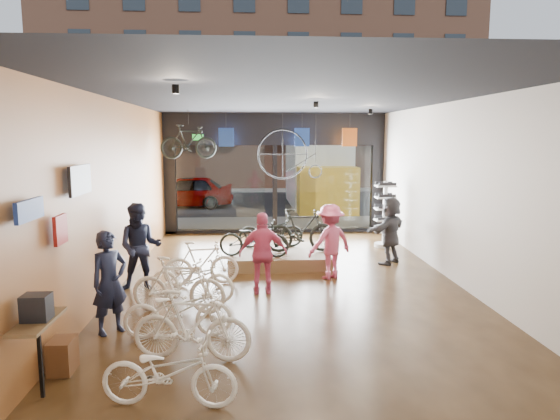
{
  "coord_description": "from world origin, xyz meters",
  "views": [
    {
      "loc": [
        -0.83,
        -9.92,
        3.03
      ],
      "look_at": [
        -0.12,
        1.4,
        1.39
      ],
      "focal_mm": 32.0,
      "sensor_mm": 36.0,
      "label": 1
    }
  ],
  "objects": [
    {
      "name": "ground_plane",
      "position": [
        0.0,
        0.0,
        -0.02
      ],
      "size": [
        7.0,
        12.0,
        0.04
      ],
      "primitive_type": "cube",
      "color": "black",
      "rests_on": "ground"
    },
    {
      "name": "ceiling",
      "position": [
        0.0,
        0.0,
        3.82
      ],
      "size": [
        7.0,
        12.0,
        0.04
      ],
      "primitive_type": "cube",
      "color": "black",
      "rests_on": "ground"
    },
    {
      "name": "wall_left",
      "position": [
        -3.52,
        0.0,
        1.9
      ],
      "size": [
        0.04,
        12.0,
        3.8
      ],
      "primitive_type": "cube",
      "color": "#A3602B",
      "rests_on": "ground"
    },
    {
      "name": "wall_right",
      "position": [
        3.52,
        0.0,
        1.9
      ],
      "size": [
        0.04,
        12.0,
        3.8
      ],
      "primitive_type": "cube",
      "color": "beige",
      "rests_on": "ground"
    },
    {
      "name": "wall_back",
      "position": [
        0.0,
        -6.02,
        1.9
      ],
      "size": [
        7.0,
        0.04,
        3.8
      ],
      "primitive_type": "cube",
      "color": "beige",
      "rests_on": "ground"
    },
    {
      "name": "storefront",
      "position": [
        0.0,
        6.0,
        1.9
      ],
      "size": [
        7.0,
        0.26,
        3.8
      ],
      "primitive_type": null,
      "color": "black",
      "rests_on": "ground"
    },
    {
      "name": "exit_sign",
      "position": [
        -2.4,
        5.88,
        3.05
      ],
      "size": [
        0.35,
        0.06,
        0.18
      ],
      "primitive_type": "cube",
      "color": "#198C26",
      "rests_on": "storefront"
    },
    {
      "name": "street_road",
      "position": [
        0.0,
        15.0,
        -0.01
      ],
      "size": [
        30.0,
        18.0,
        0.02
      ],
      "primitive_type": "cube",
      "color": "black",
      "rests_on": "ground"
    },
    {
      "name": "sidewalk_near",
      "position": [
        0.0,
        7.2,
        0.06
      ],
      "size": [
        30.0,
        2.4,
        0.12
      ],
      "primitive_type": "cube",
      "color": "slate",
      "rests_on": "ground"
    },
    {
      "name": "sidewalk_far",
      "position": [
        0.0,
        19.0,
        0.06
      ],
      "size": [
        30.0,
        2.0,
        0.12
      ],
      "primitive_type": "cube",
      "color": "slate",
      "rests_on": "ground"
    },
    {
      "name": "opposite_building",
      "position": [
        0.0,
        21.5,
        7.0
      ],
      "size": [
        26.0,
        5.0,
        14.0
      ],
      "primitive_type": "cube",
      "color": "brown",
      "rests_on": "ground"
    },
    {
      "name": "street_car",
      "position": [
        -3.61,
        12.0,
        0.7
      ],
      "size": [
        4.14,
        1.66,
        1.41
      ],
      "primitive_type": "imported",
      "rotation": [
        0.0,
        0.0,
        -1.57
      ],
      "color": "gray",
      "rests_on": "street_road"
    },
    {
      "name": "box_truck",
      "position": [
        2.17,
        11.0,
        1.4
      ],
      "size": [
        2.37,
        7.1,
        2.8
      ],
      "primitive_type": null,
      "color": "silver",
      "rests_on": "street_road"
    },
    {
      "name": "floor_bike_0",
      "position": [
        -1.75,
        -4.54,
        0.41
      ],
      "size": [
        1.62,
        0.75,
        0.82
      ],
      "primitive_type": "imported",
      "rotation": [
        0.0,
        0.0,
        1.44
      ],
      "color": "white",
      "rests_on": "ground_plane"
    },
    {
      "name": "floor_bike_1",
      "position": [
        -1.63,
        -3.37,
        0.5
      ],
      "size": [
        1.71,
        0.73,
        1.0
      ],
      "primitive_type": "imported",
      "rotation": [
        0.0,
        0.0,
        1.41
      ],
      "color": "white",
      "rests_on": "ground_plane"
    },
    {
      "name": "floor_bike_2",
      "position": [
        -1.93,
        -2.54,
        0.43
      ],
      "size": [
        1.66,
        0.65,
        0.86
      ],
      "primitive_type": "imported",
      "rotation": [
        0.0,
        0.0,
        1.62
      ],
      "color": "white",
      "rests_on": "ground_plane"
    },
    {
      "name": "floor_bike_3",
      "position": [
        -2.07,
        -1.46,
        0.5
      ],
      "size": [
        1.73,
        0.77,
        1.0
      ],
      "primitive_type": "imported",
      "rotation": [
        0.0,
        0.0,
        1.39
      ],
      "color": "white",
      "rests_on": "ground_plane"
    },
    {
      "name": "floor_bike_4",
      "position": [
        -1.91,
        -0.8,
        0.43
      ],
      "size": [
        1.74,
        1.0,
        0.86
      ],
      "primitive_type": "imported",
      "rotation": [
        0.0,
        0.0,
        1.29
      ],
      "color": "white",
      "rests_on": "ground_plane"
    },
    {
      "name": "floor_bike_5",
      "position": [
        -1.83,
        0.2,
        0.47
      ],
      "size": [
        1.6,
        0.66,
        0.93
      ],
      "primitive_type": "imported",
      "rotation": [
        0.0,
        0.0,
        1.72
      ],
      "color": "white",
      "rests_on": "ground_plane"
    },
    {
      "name": "display_platform",
      "position": [
        -0.13,
        1.89,
        0.15
      ],
      "size": [
        2.4,
        1.8,
        0.3
      ],
      "primitive_type": "cube",
      "color": "brown",
      "rests_on": "ground_plane"
    },
    {
      "name": "display_bike_left",
      "position": [
        -0.72,
        1.38,
        0.73
      ],
      "size": [
        1.69,
        0.82,
        0.85
      ],
      "primitive_type": "imported",
      "rotation": [
        0.0,
        0.0,
        1.41
      ],
      "color": "black",
      "rests_on": "display_platform"
    },
    {
      "name": "display_bike_mid",
      "position": [
        0.41,
        1.81,
        0.83
      ],
      "size": [
        1.77,
        0.55,
        1.05
      ],
      "primitive_type": "imported",
      "rotation": [
        0.0,
        0.0,
        1.6
      ],
      "color": "black",
      "rests_on": "display_platform"
    },
    {
      "name": "display_bike_right",
      "position": [
        -0.29,
        2.36,
        0.73
      ],
      "size": [
        1.66,
        0.7,
        0.85
      ],
      "primitive_type": "imported",
      "rotation": [
        0.0,
        0.0,
        1.65
      ],
      "color": "black",
      "rests_on": "display_platform"
    },
    {
      "name": "customer_0",
      "position": [
        -3.0,
        -2.29,
        0.81
      ],
      "size": [
        0.7,
        0.69,
        1.63
      ],
      "primitive_type": "imported",
      "rotation": [
        0.0,
        0.0,
        0.77
      ],
      "color": "#161C33",
      "rests_on": "ground_plane"
    },
    {
      "name": "customer_1",
      "position": [
        -3.0,
        -0.07,
        0.88
      ],
      "size": [
        0.9,
        0.73,
        1.76
      ],
      "primitive_type": "imported",
      "rotation": [
        0.0,
        0.0,
        0.07
      ],
      "color": "#161C33",
      "rests_on": "ground_plane"
    },
    {
      "name": "customer_2",
      "position": [
        -0.56,
        -0.43,
        0.8
      ],
      "size": [
        0.95,
        0.41,
        1.61
      ],
      "primitive_type": "imported",
      "rotation": [
        0.0,
        0.0,
        3.16
      ],
      "color": "#CC4C72",
      "rests_on": "ground_plane"
    },
    {
      "name": "customer_3",
      "position": [
        0.91,
        0.54,
        0.81
      ],
      "size": [
        1.21,
        1.01,
        1.63
      ],
      "primitive_type": "imported",
      "rotation": [
        0.0,
        0.0,
        3.6
      ],
      "color": "#CC4C72",
      "rests_on": "ground_plane"
    },
    {
      "name": "customer_5",
      "position": [
        2.57,
        1.74,
        0.82
      ],
      "size": [
        1.4,
        1.42,
        1.63
      ],
      "primitive_type": "imported",
      "rotation": [
        0.0,
        0.0,
        3.94
      ],
      "color": "#3F3F44",
      "rests_on": "ground_plane"
    },
    {
      "name": "sunglasses_rack",
      "position": [
        2.95,
        3.61,
        0.92
      ],
      "size": [
        0.56,
        0.46,
        1.84
      ],
      "primitive_type": null,
      "rotation": [
        0.0,
        0.0,
        -0.03
      ],
      "color": "white",
      "rests_on": "ground_plane"
    },
    {
      "name": "wall_merch",
      "position": [
        -3.38,
        -3.5,
        1.3
      ],
      "size": [
        0.4,
        2.4,
        2.6
      ],
      "primitive_type": null,
      "color": "navy",
      "rests_on": "wall_left"
    },
    {
      "name": "penny_farthing",
      "position": [
        0.49,
        4.95,
        2.5
      ],
      "size": [
        1.87,
        0.06,
        1.5
      ],
      "primitive_type": null,
      "color": "black",
      "rests_on": "ceiling"
    },
    {
      "name": "hung_bike",
      "position": [
        -2.49,
        4.2,
        2.93
      ],
      "size": [
        1.64,
        0.95,
        0.95
      ],
      "primitive_type": "imported",
      "rotation": [
        0.0,
        0.0,
        1.91
      ],
      "color": "black",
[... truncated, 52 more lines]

